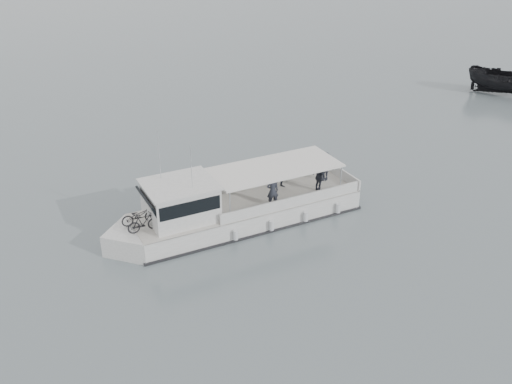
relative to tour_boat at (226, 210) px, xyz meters
name	(u,v)px	position (x,y,z in m)	size (l,w,h in m)	color
ground	(289,240)	(2.37, -2.48, -0.94)	(1400.00, 1400.00, 0.00)	#535F62
tour_boat	(226,210)	(0.00, 0.00, 0.00)	(13.81, 4.05, 5.75)	silver
dark_motorboat	(505,81)	(30.12, 11.50, 0.27)	(2.36, 6.27, 2.42)	black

